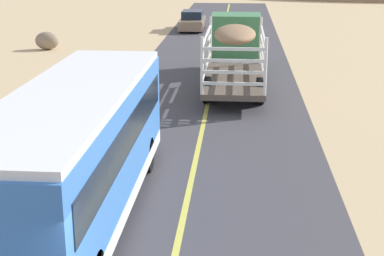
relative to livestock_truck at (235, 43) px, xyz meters
name	(u,v)px	position (x,y,z in m)	size (l,w,h in m)	color
livestock_truck	(235,43)	(0.00, 0.00, 0.00)	(2.53, 9.70, 3.02)	#3F7F4C
bus	(76,152)	(-3.49, -15.56, -0.04)	(2.54, 10.00, 3.21)	#3872C6
car_far	(192,21)	(-3.47, 17.05, -1.10)	(1.80, 4.40, 1.46)	#8C7259
boulder_mid_field	(47,41)	(-11.83, 7.60, -1.23)	(1.49, 1.01, 1.12)	#84705B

